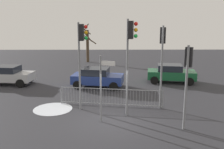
{
  "coord_description": "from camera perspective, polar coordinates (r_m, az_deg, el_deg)",
  "views": [
    {
      "loc": [
        -0.1,
        -12.5,
        5.2
      ],
      "look_at": [
        0.06,
        3.06,
        1.76
      ],
      "focal_mm": 41.64,
      "sensor_mm": 36.0,
      "label": 1
    }
  ],
  "objects": [
    {
      "name": "traffic_light_foreground_right",
      "position": [
        14.41,
        -6.74,
        6.06
      ],
      "size": [
        0.56,
        0.35,
        4.95
      ],
      "rotation": [
        0.0,
        0.0,
        4.55
      ],
      "color": "slate",
      "rests_on": "ground"
    },
    {
      "name": "bare_tree_left",
      "position": [
        30.74,
        -5.43,
        6.76
      ],
      "size": [
        2.07,
        1.86,
        4.48
      ],
      "color": "#473828",
      "rests_on": "ground"
    },
    {
      "name": "car_silver_mid",
      "position": [
        22.05,
        -21.87,
        -0.05
      ],
      "size": [
        3.99,
        2.33,
        1.47
      ],
      "rotation": [
        0.0,
        0.0,
        -0.13
      ],
      "color": "#B2B5BA",
      "rests_on": "ground"
    },
    {
      "name": "pedestrian_guard_railing",
      "position": [
        15.5,
        -0.31,
        -4.99
      ],
      "size": [
        6.12,
        1.0,
        1.07
      ],
      "rotation": [
        0.0,
        0.0,
        -0.15
      ],
      "color": "slate",
      "rests_on": "ground"
    },
    {
      "name": "traffic_light_mid_right",
      "position": [
        12.34,
        16.34,
        1.33
      ],
      "size": [
        0.41,
        0.52,
        3.99
      ],
      "rotation": [
        0.0,
        0.0,
        5.78
      ],
      "color": "slate",
      "rests_on": "ground"
    },
    {
      "name": "traffic_light_mid_left",
      "position": [
        13.33,
        4.0,
        6.15
      ],
      "size": [
        0.56,
        0.37,
        5.13
      ],
      "rotation": [
        0.0,
        0.0,
        4.45
      ],
      "color": "slate",
      "rests_on": "ground"
    },
    {
      "name": "snow_patch_kerb",
      "position": [
        15.54,
        -12.85,
        -7.39
      ],
      "size": [
        2.24,
        2.24,
        0.01
      ],
      "primitive_type": "cylinder",
      "color": "silver",
      "rests_on": "ground"
    },
    {
      "name": "car_blue_near",
      "position": [
        19.65,
        -3.27,
        -0.6
      ],
      "size": [
        4.03,
        2.45,
        1.47
      ],
      "rotation": [
        0.0,
        0.0,
        -0.17
      ],
      "color": "navy",
      "rests_on": "ground"
    },
    {
      "name": "car_green_trailing",
      "position": [
        21.6,
        12.8,
        0.3
      ],
      "size": [
        4.02,
        2.41,
        1.47
      ],
      "rotation": [
        0.0,
        0.0,
        -0.15
      ],
      "color": "#195933",
      "rests_on": "ground"
    },
    {
      "name": "traffic_light_foreground_left",
      "position": [
        14.94,
        10.99,
        5.64
      ],
      "size": [
        0.36,
        0.56,
        4.77
      ],
      "rotation": [
        0.0,
        0.0,
        6.1
      ],
      "color": "slate",
      "rests_on": "ground"
    },
    {
      "name": "direction_sign_post",
      "position": [
        12.83,
        -2.26,
        -2.52
      ],
      "size": [
        0.76,
        0.3,
        3.39
      ],
      "rotation": [
        0.0,
        0.0,
        -0.33
      ],
      "color": "slate",
      "rests_on": "ground"
    },
    {
      "name": "ground_plane",
      "position": [
        13.54,
        -0.11,
        -10.14
      ],
      "size": [
        60.0,
        60.0,
        0.0
      ],
      "primitive_type": "plane",
      "color": "#2D2D33"
    }
  ]
}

